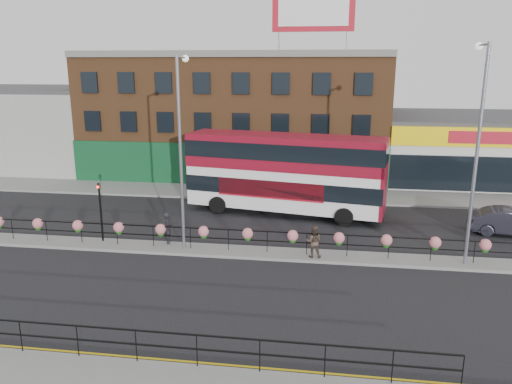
# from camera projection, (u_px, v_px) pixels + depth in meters

# --- Properties ---
(ground) EXTENTS (120.00, 120.00, 0.00)m
(ground) POSITION_uv_depth(u_px,v_px,m) (248.00, 254.00, 25.54)
(ground) COLOR black
(ground) RESTS_ON ground
(north_pavement) EXTENTS (60.00, 4.00, 0.15)m
(north_pavement) POSITION_uv_depth(u_px,v_px,m) (273.00, 193.00, 37.02)
(north_pavement) COLOR gray
(north_pavement) RESTS_ON ground
(median) EXTENTS (60.00, 1.60, 0.15)m
(median) POSITION_uv_depth(u_px,v_px,m) (248.00, 252.00, 25.52)
(median) COLOR gray
(median) RESTS_ON ground
(yellow_line_inner) EXTENTS (60.00, 0.10, 0.01)m
(yellow_line_inner) POSITION_uv_depth(u_px,v_px,m) (201.00, 363.00, 16.25)
(yellow_line_inner) COLOR gold
(yellow_line_inner) RESTS_ON ground
(yellow_line_outer) EXTENTS (60.00, 0.10, 0.01)m
(yellow_line_outer) POSITION_uv_depth(u_px,v_px,m) (199.00, 366.00, 16.07)
(yellow_line_outer) COLOR gold
(yellow_line_outer) RESTS_ON ground
(brick_building) EXTENTS (25.00, 12.21, 10.30)m
(brick_building) POSITION_uv_depth(u_px,v_px,m) (238.00, 114.00, 43.93)
(brick_building) COLOR brown
(brick_building) RESTS_ON ground
(supermarket) EXTENTS (15.00, 12.25, 5.30)m
(supermarket) POSITION_uv_depth(u_px,v_px,m) (474.00, 147.00, 41.74)
(supermarket) COLOR silver
(supermarket) RESTS_ON ground
(warehouse_west) EXTENTS (15.50, 12.00, 7.30)m
(warehouse_west) POSITION_uv_depth(u_px,v_px,m) (28.00, 126.00, 47.13)
(warehouse_west) COLOR #969692
(warehouse_west) RESTS_ON ground
(billboard) EXTENTS (6.00, 0.29, 4.40)m
(billboard) POSITION_uv_depth(u_px,v_px,m) (313.00, 10.00, 36.24)
(billboard) COLOR #AB1222
(billboard) RESTS_ON brick_building
(median_railing) EXTENTS (30.04, 0.56, 1.23)m
(median_railing) POSITION_uv_depth(u_px,v_px,m) (248.00, 234.00, 25.28)
(median_railing) COLOR black
(median_railing) RESTS_ON median
(south_railing) EXTENTS (20.04, 0.05, 1.12)m
(south_railing) POSITION_uv_depth(u_px,v_px,m) (136.00, 338.00, 15.90)
(south_railing) COLOR black
(south_railing) RESTS_ON south_pavement
(double_decker_bus) EXTENTS (12.90, 5.19, 5.09)m
(double_decker_bus) POSITION_uv_depth(u_px,v_px,m) (286.00, 166.00, 31.63)
(double_decker_bus) COLOR white
(double_decker_bus) RESTS_ON ground
(car) EXTENTS (2.79, 5.00, 1.51)m
(car) POSITION_uv_depth(u_px,v_px,m) (512.00, 222.00, 28.16)
(car) COLOR #272632
(car) RESTS_ON ground
(pedestrian_a) EXTENTS (0.87, 0.79, 1.69)m
(pedestrian_a) POSITION_uv_depth(u_px,v_px,m) (168.00, 228.00, 26.42)
(pedestrian_a) COLOR black
(pedestrian_a) RESTS_ON median
(pedestrian_b) EXTENTS (0.87, 0.72, 1.62)m
(pedestrian_b) POSITION_uv_depth(u_px,v_px,m) (314.00, 241.00, 24.54)
(pedestrian_b) COLOR #4B3A30
(pedestrian_b) RESTS_ON median
(lamp_column_west) EXTENTS (0.35, 1.70, 9.71)m
(lamp_column_west) POSITION_uv_depth(u_px,v_px,m) (181.00, 137.00, 24.72)
(lamp_column_west) COLOR gray
(lamp_column_west) RESTS_ON median
(lamp_column_east) EXTENTS (0.37, 1.80, 10.25)m
(lamp_column_east) POSITION_uv_depth(u_px,v_px,m) (477.00, 137.00, 22.65)
(lamp_column_east) COLOR gray
(lamp_column_east) RESTS_ON median
(traffic_light_median) EXTENTS (0.15, 0.28, 3.65)m
(traffic_light_median) POSITION_uv_depth(u_px,v_px,m) (100.00, 199.00, 26.40)
(traffic_light_median) COLOR black
(traffic_light_median) RESTS_ON median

